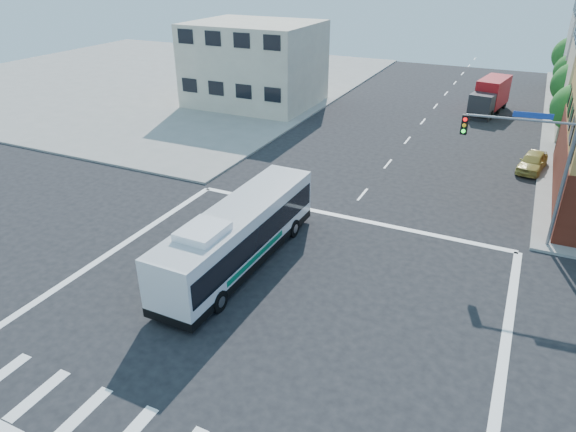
% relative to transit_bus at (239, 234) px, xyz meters
% --- Properties ---
extents(ground, '(120.00, 120.00, 0.00)m').
position_rel_transit_bus_xyz_m(ground, '(2.91, -2.44, -1.66)').
color(ground, black).
rests_on(ground, ground).
extents(sidewalk_nw, '(50.00, 50.00, 0.15)m').
position_rel_transit_bus_xyz_m(sidewalk_nw, '(-32.09, 32.56, -1.59)').
color(sidewalk_nw, gray).
rests_on(sidewalk_nw, ground).
extents(building_west, '(12.06, 10.06, 8.00)m').
position_rel_transit_bus_xyz_m(building_west, '(-14.11, 27.54, 2.34)').
color(building_west, beige).
rests_on(building_west, ground).
extents(signal_mast_ne, '(7.91, 1.13, 8.07)m').
position_rel_transit_bus_xyz_m(signal_mast_ne, '(11.99, 8.18, 3.32)').
color(signal_mast_ne, slate).
rests_on(signal_mast_ne, ground).
extents(street_tree_b, '(3.80, 3.80, 5.79)m').
position_rel_transit_bus_xyz_m(street_tree_b, '(14.82, 33.48, 2.09)').
color(street_tree_b, '#382614').
rests_on(street_tree_b, ground).
extents(street_tree_c, '(3.40, 3.40, 5.29)m').
position_rel_transit_bus_xyz_m(street_tree_c, '(14.82, 41.48, 1.80)').
color(street_tree_c, '#382614').
rests_on(street_tree_c, ground).
extents(street_tree_d, '(4.00, 4.00, 6.03)m').
position_rel_transit_bus_xyz_m(street_tree_d, '(14.82, 49.48, 2.22)').
color(street_tree_d, '#382614').
rests_on(street_tree_d, ground).
extents(transit_bus, '(2.71, 11.51, 3.40)m').
position_rel_transit_bus_xyz_m(transit_bus, '(0.00, 0.00, 0.00)').
color(transit_bus, black).
rests_on(transit_bus, ground).
extents(box_truck, '(3.18, 7.31, 3.18)m').
position_rel_transit_bus_xyz_m(box_truck, '(7.91, 34.32, -0.12)').
color(box_truck, '#26262B').
rests_on(box_truck, ground).
extents(parked_car, '(2.20, 4.14, 1.34)m').
position_rel_transit_bus_xyz_m(parked_car, '(12.47, 19.62, -0.99)').
color(parked_car, tan).
rests_on(parked_car, ground).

